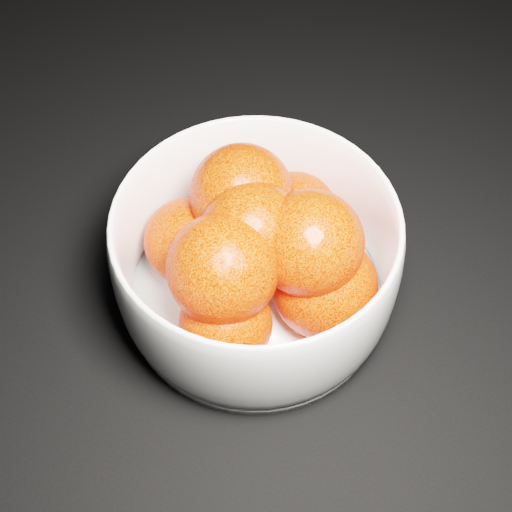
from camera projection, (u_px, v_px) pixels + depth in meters
name	position (u px, v px, depth m)	size (l,w,h in m)	color
bowl	(256.00, 260.00, 0.56)	(0.23, 0.23, 0.11)	white
orange_pile	(261.00, 249.00, 0.55)	(0.16, 0.16, 0.13)	#FF2E0C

